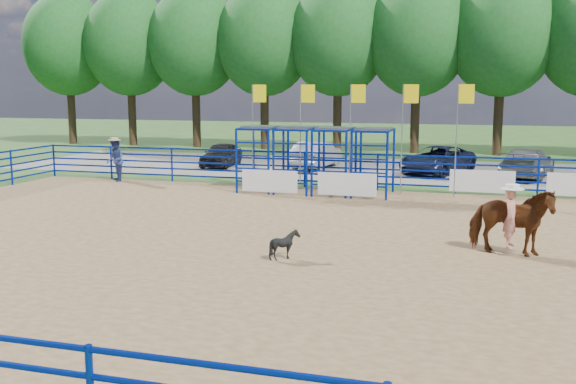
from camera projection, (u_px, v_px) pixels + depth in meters
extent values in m
plane|color=#385C25|center=(319.00, 251.00, 16.15)|extent=(120.00, 120.00, 0.00)
cube|color=olive|center=(319.00, 250.00, 16.15)|extent=(30.00, 20.00, 0.02)
cube|color=gray|center=(397.00, 170.00, 32.27)|extent=(40.00, 10.00, 0.01)
imported|color=#5B2D12|center=(511.00, 221.00, 15.54)|extent=(2.10, 1.16, 1.69)
imported|color=red|center=(513.00, 188.00, 15.41)|extent=(0.41, 0.57, 1.46)
cylinder|color=white|center=(514.00, 157.00, 15.29)|extent=(0.54, 0.54, 0.12)
imported|color=black|center=(285.00, 244.00, 15.25)|extent=(0.65, 0.58, 0.71)
imported|color=navy|center=(115.00, 160.00, 28.01)|extent=(1.11, 1.13, 1.84)
cylinder|color=tan|center=(114.00, 139.00, 27.86)|extent=(0.56, 0.56, 0.11)
imported|color=black|center=(221.00, 155.00, 33.55)|extent=(1.67, 3.71, 1.24)
imported|color=gray|center=(316.00, 154.00, 32.87)|extent=(1.92, 4.33, 1.38)
imported|color=black|center=(437.00, 160.00, 30.74)|extent=(3.86, 5.16, 1.30)
imported|color=#58585A|center=(527.00, 163.00, 29.26)|extent=(2.97, 4.99, 1.36)
cube|color=white|center=(270.00, 181.00, 24.48)|extent=(2.20, 0.04, 0.85)
cube|color=white|center=(347.00, 184.00, 23.65)|extent=(2.20, 0.04, 0.85)
cube|color=white|center=(482.00, 181.00, 24.41)|extent=(2.40, 0.04, 0.85)
cylinder|color=#3F2B19|center=(72.00, 111.00, 47.30)|extent=(0.56, 0.56, 4.80)
ellipsoid|color=#19501C|center=(68.00, 39.00, 46.47)|extent=(6.40, 6.40, 7.36)
cylinder|color=#3F2B19|center=(132.00, 112.00, 45.92)|extent=(0.56, 0.56, 4.80)
ellipsoid|color=#19501C|center=(129.00, 38.00, 45.10)|extent=(6.40, 6.40, 7.36)
cylinder|color=#3F2B19|center=(196.00, 112.00, 44.55)|extent=(0.56, 0.56, 4.80)
ellipsoid|color=#19501C|center=(195.00, 36.00, 43.72)|extent=(6.40, 6.40, 7.36)
cylinder|color=#3F2B19|center=(265.00, 113.00, 43.17)|extent=(0.56, 0.56, 4.80)
ellipsoid|color=#19501C|center=(264.00, 35.00, 42.35)|extent=(6.40, 6.40, 7.36)
cylinder|color=#3F2B19|center=(337.00, 114.00, 41.79)|extent=(0.56, 0.56, 4.80)
ellipsoid|color=#19501C|center=(338.00, 33.00, 40.97)|extent=(6.40, 6.40, 7.36)
cylinder|color=#3F2B19|center=(415.00, 115.00, 40.42)|extent=(0.56, 0.56, 4.80)
ellipsoid|color=#19501C|center=(418.00, 31.00, 39.60)|extent=(6.40, 6.40, 7.36)
cylinder|color=#3F2B19|center=(498.00, 116.00, 39.04)|extent=(0.56, 0.56, 4.80)
ellipsoid|color=#19501C|center=(503.00, 29.00, 38.22)|extent=(6.40, 6.40, 7.36)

